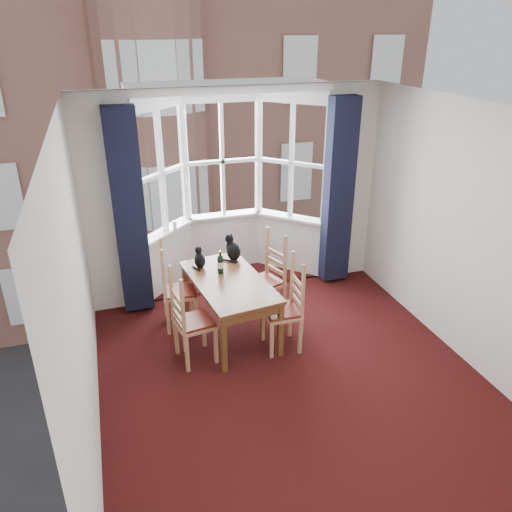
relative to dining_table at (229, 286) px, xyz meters
name	(u,v)px	position (x,y,z in m)	size (l,w,h in m)	color
floor	(295,384)	(0.41, -1.16, -0.64)	(4.50, 4.50, 0.00)	black
ceiling	(306,114)	(0.41, -1.16, 2.16)	(4.50, 4.50, 0.00)	white
wall_left	(78,297)	(-1.59, -1.16, 0.76)	(4.50, 4.50, 0.00)	silver
wall_right	(476,241)	(2.41, -1.16, 0.76)	(4.50, 4.50, 0.00)	silver
wall_near	(452,435)	(0.41, -3.41, 0.76)	(4.00, 4.00, 0.00)	silver
wall_back_pier_left	(109,208)	(-1.24, 1.09, 0.76)	(0.70, 0.12, 2.80)	silver
wall_back_pier_right	(348,184)	(2.06, 1.09, 0.76)	(0.70, 0.12, 2.80)	silver
bay_window	(227,185)	(0.41, 1.59, 0.76)	(2.76, 0.94, 2.80)	white
curtain_left	(129,214)	(-1.01, 0.91, 0.71)	(0.38, 0.22, 2.60)	black
curtain_right	(339,193)	(1.83, 0.91, 0.71)	(0.38, 0.22, 2.60)	black
dining_table	(229,286)	(0.00, 0.00, 0.00)	(0.96, 1.55, 0.73)	brown
chair_left_near	(187,325)	(-0.59, -0.42, -0.17)	(0.46, 0.48, 0.92)	tan
chair_left_far	(172,293)	(-0.63, 0.35, -0.17)	(0.44, 0.46, 0.92)	tan
chair_right_near	(289,311)	(0.59, -0.48, -0.17)	(0.42, 0.44, 0.92)	tan
chair_right_far	(270,281)	(0.62, 0.29, -0.17)	(0.52, 0.53, 0.92)	tan
cat_left	(200,259)	(-0.25, 0.45, 0.19)	(0.14, 0.20, 0.27)	black
cat_right	(233,250)	(0.20, 0.55, 0.21)	(0.25, 0.29, 0.34)	black
wine_bottle	(220,263)	(-0.05, 0.21, 0.21)	(0.07, 0.07, 0.29)	black
candle_tall	(175,225)	(-0.40, 1.44, 0.29)	(0.06, 0.06, 0.12)	white
street	(127,170)	(0.41, 31.09, -6.64)	(80.00, 80.00, 0.00)	#333335
tenement_building	(143,86)	(0.41, 12.85, 0.95)	(18.40, 7.80, 15.20)	#8F5A4A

